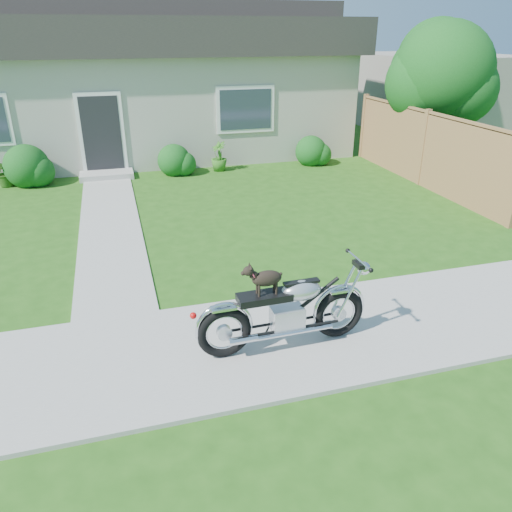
% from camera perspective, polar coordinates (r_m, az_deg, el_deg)
% --- Properties ---
extents(ground, '(80.00, 80.00, 0.00)m').
position_cam_1_polar(ground, '(6.47, -1.86, -10.13)').
color(ground, '#235114').
rests_on(ground, ground).
extents(sidewalk, '(24.00, 2.20, 0.04)m').
position_cam_1_polar(sidewalk, '(6.46, -1.86, -9.98)').
color(sidewalk, '#9E9B93').
rests_on(sidewalk, ground).
extents(walkway, '(1.20, 8.00, 0.03)m').
position_cam_1_polar(walkway, '(10.81, -16.35, 3.67)').
color(walkway, '#9E9B93').
rests_on(walkway, ground).
extents(house, '(12.60, 7.03, 4.50)m').
position_cam_1_polar(house, '(17.28, -12.51, 18.90)').
color(house, '#BDB7AA').
rests_on(house, ground).
extents(fence, '(0.12, 6.62, 1.90)m').
position_cam_1_polar(fence, '(13.57, 18.62, 11.60)').
color(fence, '#A37149').
rests_on(fence, ground).
extents(tree_near, '(2.64, 2.58, 3.96)m').
position_cam_1_polar(tree_near, '(14.91, 21.12, 18.57)').
color(tree_near, '#3D2B1C').
rests_on(tree_near, ground).
extents(tree_far, '(2.71, 2.66, 4.08)m').
position_cam_1_polar(tree_far, '(19.05, 20.37, 19.89)').
color(tree_far, '#3D2B1C').
rests_on(tree_far, ground).
extents(shrub_row, '(10.63, 1.13, 1.13)m').
position_cam_1_polar(shrub_row, '(14.05, -15.81, 10.17)').
color(shrub_row, '#155018').
rests_on(shrub_row, ground).
extents(potted_plant_left, '(0.90, 0.89, 0.75)m').
position_cam_1_polar(potted_plant_left, '(14.36, -26.70, 8.61)').
color(potted_plant_left, '#275015').
rests_on(potted_plant_left, ground).
extents(potted_plant_right, '(0.61, 0.61, 0.82)m').
position_cam_1_polar(potted_plant_right, '(14.40, -4.27, 11.30)').
color(potted_plant_right, '#31701E').
rests_on(potted_plant_right, ground).
extents(motorcycle_with_dog, '(2.22, 0.60, 1.17)m').
position_cam_1_polar(motorcycle_with_dog, '(6.14, 3.54, -6.16)').
color(motorcycle_with_dog, black).
rests_on(motorcycle_with_dog, sidewalk).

